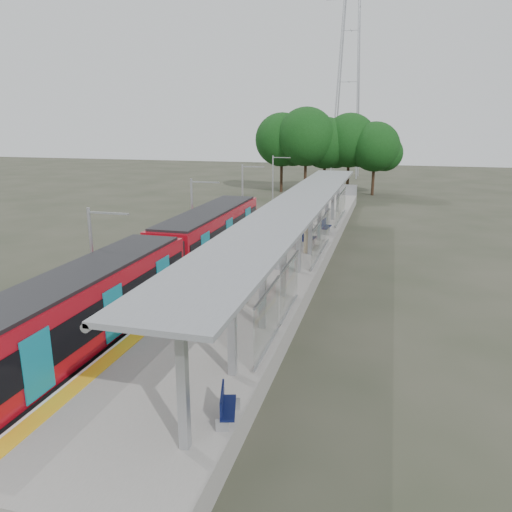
# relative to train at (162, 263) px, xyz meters

# --- Properties ---
(ground) EXTENTS (200.00, 200.00, 0.00)m
(ground) POSITION_rel_train_xyz_m (4.50, -10.40, -2.05)
(ground) COLOR #474438
(ground) RESTS_ON ground
(trackbed) EXTENTS (3.00, 70.00, 0.24)m
(trackbed) POSITION_rel_train_xyz_m (-0.00, 9.60, -1.93)
(trackbed) COLOR #59544C
(trackbed) RESTS_ON ground
(platform) EXTENTS (6.00, 50.00, 1.00)m
(platform) POSITION_rel_train_xyz_m (4.50, 9.60, -1.55)
(platform) COLOR gray
(platform) RESTS_ON ground
(tactile_strip) EXTENTS (0.60, 50.00, 0.02)m
(tactile_strip) POSITION_rel_train_xyz_m (1.95, 9.60, -1.04)
(tactile_strip) COLOR gold
(tactile_strip) RESTS_ON platform
(end_fence) EXTENTS (6.00, 0.10, 1.20)m
(end_fence) POSITION_rel_train_xyz_m (4.50, 34.55, -0.45)
(end_fence) COLOR #9EA0A5
(end_fence) RESTS_ON platform
(train) EXTENTS (2.74, 27.60, 3.62)m
(train) POSITION_rel_train_xyz_m (0.00, 0.00, 0.00)
(train) COLOR black
(train) RESTS_ON ground
(canopy) EXTENTS (3.27, 38.00, 3.66)m
(canopy) POSITION_rel_train_xyz_m (6.11, 5.79, 2.15)
(canopy) COLOR #9EA0A5
(canopy) RESTS_ON platform
(pylon) EXTENTS (8.00, 4.00, 38.00)m
(pylon) POSITION_rel_train_xyz_m (3.50, 62.60, 16.95)
(pylon) COLOR #9EA0A5
(pylon) RESTS_ON ground
(tree_cluster) EXTENTS (18.37, 9.34, 10.90)m
(tree_cluster) POSITION_rel_train_xyz_m (2.50, 42.29, 4.66)
(tree_cluster) COLOR #382316
(tree_cluster) RESTS_ON ground
(catenary_masts) EXTENTS (2.08, 48.16, 5.40)m
(catenary_masts) POSITION_rel_train_xyz_m (-1.72, 8.60, 0.86)
(catenary_masts) COLOR #9EA0A5
(catenary_masts) RESTS_ON ground
(bench_near) EXTENTS (0.75, 1.39, 0.91)m
(bench_near) POSITION_rel_train_xyz_m (7.12, -10.98, -0.57)
(bench_near) COLOR #0E1646
(bench_near) RESTS_ON platform
(bench_mid) EXTENTS (0.76, 1.74, 1.15)m
(bench_mid) POSITION_rel_train_xyz_m (6.06, 9.65, -0.45)
(bench_mid) COLOR #0E1646
(bench_mid) RESTS_ON platform
(bench_far) EXTENTS (0.62, 1.60, 1.06)m
(bench_far) POSITION_rel_train_xyz_m (6.61, 14.02, -0.49)
(bench_far) COLOR #0E1646
(bench_far) RESTS_ON platform
(info_pillar_near) EXTENTS (0.42, 0.42, 1.86)m
(info_pillar_near) POSITION_rel_train_xyz_m (4.88, -1.87, -0.25)
(info_pillar_near) COLOR beige
(info_pillar_near) RESTS_ON platform
(info_pillar_far) EXTENTS (0.44, 0.44, 1.94)m
(info_pillar_far) POSITION_rel_train_xyz_m (6.26, 7.96, -0.21)
(info_pillar_far) COLOR beige
(info_pillar_far) RESTS_ON platform
(litter_bin) EXTENTS (0.51, 0.51, 0.86)m
(litter_bin) POSITION_rel_train_xyz_m (5.22, 3.93, -0.62)
(litter_bin) COLOR #9EA0A5
(litter_bin) RESTS_ON platform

